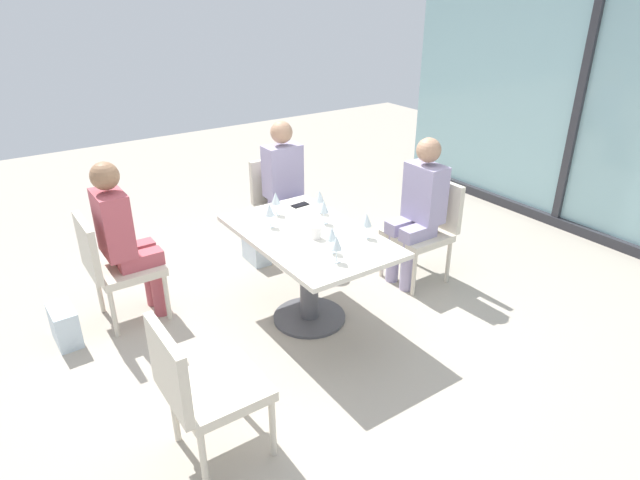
{
  "coord_description": "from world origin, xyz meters",
  "views": [
    {
      "loc": [
        2.96,
        -1.93,
        2.37
      ],
      "look_at": [
        0.0,
        0.1,
        0.65
      ],
      "focal_mm": 30.28,
      "sensor_mm": 36.0,
      "label": 1
    }
  ],
  "objects_px": {
    "wine_glass_4": "(320,197)",
    "chair_front_right": "(201,384)",
    "chair_near_window": "(426,225)",
    "wine_glass_5": "(276,199)",
    "coffee_cup": "(316,232)",
    "person_near_window": "(419,205)",
    "chair_front_left": "(113,263)",
    "handbag_1": "(65,325)",
    "cell_phone_on_table": "(300,205)",
    "chair_far_left": "(281,200)",
    "wine_glass_6": "(324,207)",
    "wine_glass_3": "(337,243)",
    "wine_glass_2": "(332,234)",
    "person_front_left": "(124,234)",
    "person_far_left": "(286,183)",
    "handbag_0": "(256,248)",
    "dining_table_main": "(309,256)",
    "wine_glass_1": "(367,220)",
    "wine_glass_0": "(270,210)"
  },
  "relations": [
    {
      "from": "chair_front_right",
      "to": "handbag_1",
      "type": "height_order",
      "value": "chair_front_right"
    },
    {
      "from": "wine_glass_2",
      "to": "handbag_0",
      "type": "xyz_separation_m",
      "value": [
        -1.42,
        0.16,
        -0.72
      ]
    },
    {
      "from": "wine_glass_4",
      "to": "cell_phone_on_table",
      "type": "distance_m",
      "value": 0.25
    },
    {
      "from": "dining_table_main",
      "to": "wine_glass_4",
      "type": "bearing_deg",
      "value": 134.08
    },
    {
      "from": "wine_glass_4",
      "to": "wine_glass_6",
      "type": "height_order",
      "value": "same"
    },
    {
      "from": "chair_far_left",
      "to": "wine_glass_6",
      "type": "distance_m",
      "value": 1.2
    },
    {
      "from": "wine_glass_2",
      "to": "dining_table_main",
      "type": "bearing_deg",
      "value": 173.92
    },
    {
      "from": "person_far_left",
      "to": "cell_phone_on_table",
      "type": "xyz_separation_m",
      "value": [
        0.6,
        -0.23,
        0.03
      ]
    },
    {
      "from": "chair_front_right",
      "to": "wine_glass_3",
      "type": "height_order",
      "value": "wine_glass_3"
    },
    {
      "from": "chair_near_window",
      "to": "person_near_window",
      "type": "bearing_deg",
      "value": -90.0
    },
    {
      "from": "handbag_0",
      "to": "wine_glass_3",
      "type": "bearing_deg",
      "value": -6.18
    },
    {
      "from": "wine_glass_1",
      "to": "handbag_1",
      "type": "relative_size",
      "value": 0.62
    },
    {
      "from": "person_front_left",
      "to": "wine_glass_1",
      "type": "distance_m",
      "value": 1.78
    },
    {
      "from": "wine_glass_5",
      "to": "wine_glass_6",
      "type": "relative_size",
      "value": 1.0
    },
    {
      "from": "person_far_left",
      "to": "wine_glass_3",
      "type": "xyz_separation_m",
      "value": [
        1.56,
        -0.56,
        0.16
      ]
    },
    {
      "from": "wine_glass_6",
      "to": "chair_near_window",
      "type": "bearing_deg",
      "value": 84.94
    },
    {
      "from": "chair_near_window",
      "to": "wine_glass_5",
      "type": "height_order",
      "value": "wine_glass_5"
    },
    {
      "from": "wine_glass_1",
      "to": "coffee_cup",
      "type": "xyz_separation_m",
      "value": [
        -0.19,
        -0.3,
        -0.09
      ]
    },
    {
      "from": "handbag_1",
      "to": "wine_glass_2",
      "type": "bearing_deg",
      "value": 53.88
    },
    {
      "from": "chair_front_right",
      "to": "chair_front_left",
      "type": "bearing_deg",
      "value": 180.0
    },
    {
      "from": "dining_table_main",
      "to": "wine_glass_3",
      "type": "distance_m",
      "value": 0.57
    },
    {
      "from": "wine_glass_1",
      "to": "person_far_left",
      "type": "bearing_deg",
      "value": 172.91
    },
    {
      "from": "wine_glass_1",
      "to": "chair_front_left",
      "type": "bearing_deg",
      "value": -126.08
    },
    {
      "from": "chair_near_window",
      "to": "wine_glass_5",
      "type": "relative_size",
      "value": 4.7
    },
    {
      "from": "chair_front_left",
      "to": "handbag_1",
      "type": "xyz_separation_m",
      "value": [
        0.06,
        -0.42,
        -0.36
      ]
    },
    {
      "from": "chair_front_left",
      "to": "handbag_1",
      "type": "distance_m",
      "value": 0.55
    },
    {
      "from": "wine_glass_0",
      "to": "wine_glass_4",
      "type": "relative_size",
      "value": 1.0
    },
    {
      "from": "chair_far_left",
      "to": "wine_glass_3",
      "type": "relative_size",
      "value": 4.7
    },
    {
      "from": "person_far_left",
      "to": "cell_phone_on_table",
      "type": "relative_size",
      "value": 8.75
    },
    {
      "from": "wine_glass_3",
      "to": "handbag_1",
      "type": "bearing_deg",
      "value": -128.37
    },
    {
      "from": "chair_front_left",
      "to": "wine_glass_3",
      "type": "height_order",
      "value": "wine_glass_3"
    },
    {
      "from": "person_front_left",
      "to": "cell_phone_on_table",
      "type": "xyz_separation_m",
      "value": [
        0.32,
        1.33,
        0.03
      ]
    },
    {
      "from": "wine_glass_2",
      "to": "wine_glass_4",
      "type": "height_order",
      "value": "same"
    },
    {
      "from": "person_far_left",
      "to": "handbag_1",
      "type": "height_order",
      "value": "person_far_left"
    },
    {
      "from": "wine_glass_4",
      "to": "handbag_0",
      "type": "distance_m",
      "value": 1.09
    },
    {
      "from": "chair_front_right",
      "to": "wine_glass_4",
      "type": "xyz_separation_m",
      "value": [
        -1.09,
        1.49,
        0.37
      ]
    },
    {
      "from": "wine_glass_2",
      "to": "wine_glass_3",
      "type": "xyz_separation_m",
      "value": [
        0.13,
        -0.05,
        0.0
      ]
    },
    {
      "from": "wine_glass_1",
      "to": "wine_glass_5",
      "type": "relative_size",
      "value": 1.0
    },
    {
      "from": "wine_glass_4",
      "to": "handbag_1",
      "type": "distance_m",
      "value": 2.09
    },
    {
      "from": "chair_front_left",
      "to": "handbag_1",
      "type": "relative_size",
      "value": 2.9
    },
    {
      "from": "wine_glass_6",
      "to": "wine_glass_2",
      "type": "bearing_deg",
      "value": -28.47
    },
    {
      "from": "handbag_0",
      "to": "coffee_cup",
      "type": "bearing_deg",
      "value": -4.07
    },
    {
      "from": "wine_glass_4",
      "to": "chair_front_right",
      "type": "bearing_deg",
      "value": -53.87
    },
    {
      "from": "chair_near_window",
      "to": "chair_front_right",
      "type": "relative_size",
      "value": 1.0
    },
    {
      "from": "wine_glass_6",
      "to": "coffee_cup",
      "type": "relative_size",
      "value": 2.06
    },
    {
      "from": "dining_table_main",
      "to": "wine_glass_4",
      "type": "xyz_separation_m",
      "value": [
        -0.28,
        0.29,
        0.32
      ]
    },
    {
      "from": "coffee_cup",
      "to": "person_near_window",
      "type": "bearing_deg",
      "value": 94.99
    },
    {
      "from": "wine_glass_2",
      "to": "handbag_0",
      "type": "height_order",
      "value": "wine_glass_2"
    },
    {
      "from": "wine_glass_4",
      "to": "handbag_0",
      "type": "bearing_deg",
      "value": -168.23
    },
    {
      "from": "cell_phone_on_table",
      "to": "wine_glass_6",
      "type": "bearing_deg",
      "value": -10.85
    }
  ]
}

